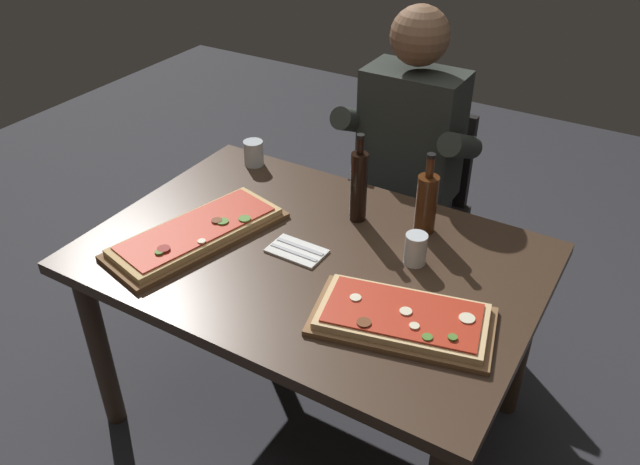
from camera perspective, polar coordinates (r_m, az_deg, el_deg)
ground_plane at (r=2.54m, az=-0.60°, el=-15.50°), size 6.40×6.40×0.00m
dining_table at (r=2.10m, az=-0.70°, el=-3.95°), size 1.40×0.96×0.74m
pizza_rectangular_front at (r=1.78m, az=7.28°, el=-7.51°), size 0.54×0.36×0.05m
pizza_rectangular_left at (r=2.14m, az=-10.77°, el=-0.03°), size 0.38×0.64×0.05m
wine_bottle_dark at (r=2.14m, az=3.43°, el=4.17°), size 0.06×0.06×0.31m
oil_bottle_amber at (r=2.12m, az=9.36°, el=2.65°), size 0.07×0.07×0.28m
tumbler_near_camera at (r=2.54m, az=-5.87°, el=6.86°), size 0.08×0.08×0.10m
tumbler_far_side at (r=1.99m, az=8.41°, el=-1.60°), size 0.07×0.07×0.10m
napkin_cutlery_set at (r=2.04m, az=-2.06°, el=-1.63°), size 0.18×0.11×0.01m
diner_chair at (r=2.83m, az=8.14°, el=2.81°), size 0.44×0.44×0.87m
seated_diner at (r=2.60m, az=7.50°, el=6.47°), size 0.53×0.41×1.33m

